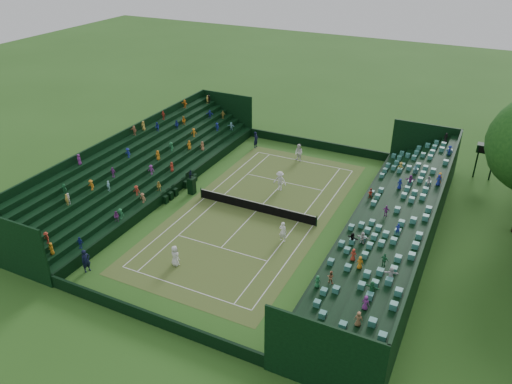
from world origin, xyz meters
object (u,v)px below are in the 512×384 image
(player_near_west, at_px, (175,256))
(player_far_east, at_px, (280,181))
(player_far_west, at_px, (299,153))
(tennis_net, at_px, (256,206))
(umpire_chair, at_px, (191,184))
(player_near_east, at_px, (283,232))

(player_near_west, distance_m, player_far_east, 14.74)
(player_near_west, distance_m, player_far_west, 21.70)
(tennis_net, height_order, player_far_east, player_far_east)
(tennis_net, xyz_separation_m, player_far_east, (0.29, 4.66, 0.48))
(umpire_chair, bearing_deg, player_far_west, 60.37)
(tennis_net, relative_size, player_far_east, 5.78)
(player_near_east, bearing_deg, tennis_net, -38.50)
(player_far_east, bearing_deg, player_near_west, -102.90)
(tennis_net, height_order, player_near_west, player_near_west)
(player_near_east, distance_m, player_far_east, 8.80)
(umpire_chair, relative_size, player_far_west, 1.28)
(player_far_west, height_order, player_far_east, player_far_east)
(umpire_chair, relative_size, player_near_west, 1.45)
(tennis_net, relative_size, player_near_west, 6.77)
(tennis_net, distance_m, player_near_east, 5.23)
(umpire_chair, distance_m, player_far_east, 8.52)
(player_near_west, relative_size, player_far_west, 0.88)
(tennis_net, bearing_deg, player_near_east, -39.19)
(player_far_east, bearing_deg, player_near_east, -68.77)
(player_near_east, bearing_deg, umpire_chair, -17.46)
(player_near_west, bearing_deg, umpire_chair, -47.38)
(umpire_chair, xyz_separation_m, player_near_west, (5.07, -10.24, -0.21))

